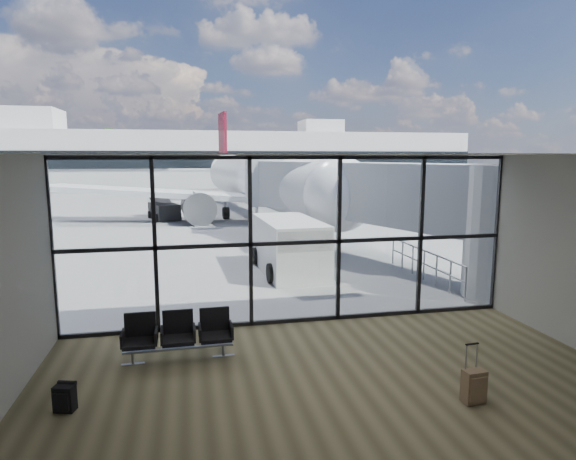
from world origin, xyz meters
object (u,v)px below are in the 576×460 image
object	(u,v)px
seating_row	(178,333)
service_van	(290,246)
airliner	(258,180)
suitcase	(474,386)
backpack	(64,398)
belt_loader	(164,210)

from	to	relation	value
seating_row	service_van	size ratio (longest dim) A/B	0.50
airliner	suitcase	bearing A→B (deg)	-95.95
backpack	suitcase	distance (m)	7.34
seating_row	belt_loader	distance (m)	24.91
backpack	service_van	distance (m)	11.12
suitcase	seating_row	bearing A→B (deg)	144.68
seating_row	backpack	bearing A→B (deg)	-135.86
seating_row	suitcase	xyz separation A→B (m)	(5.30, -3.15, -0.26)
service_van	backpack	bearing A→B (deg)	-125.10
suitcase	service_van	size ratio (longest dim) A/B	0.23
seating_row	airliner	bearing A→B (deg)	76.96
airliner	belt_loader	world-z (taller)	airliner
seating_row	backpack	world-z (taller)	seating_row
seating_row	backpack	distance (m)	2.76
seating_row	service_van	bearing A→B (deg)	60.08
seating_row	belt_loader	world-z (taller)	belt_loader
service_van	belt_loader	bearing A→B (deg)	105.44
airliner	belt_loader	xyz separation A→B (m)	(-6.88, -0.31, -2.05)
airliner	belt_loader	size ratio (longest dim) A/B	7.62
seating_row	service_van	distance (m)	8.45
service_van	belt_loader	size ratio (longest dim) A/B	1.06
suitcase	airliner	xyz separation A→B (m)	(0.18, 28.32, 2.38)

